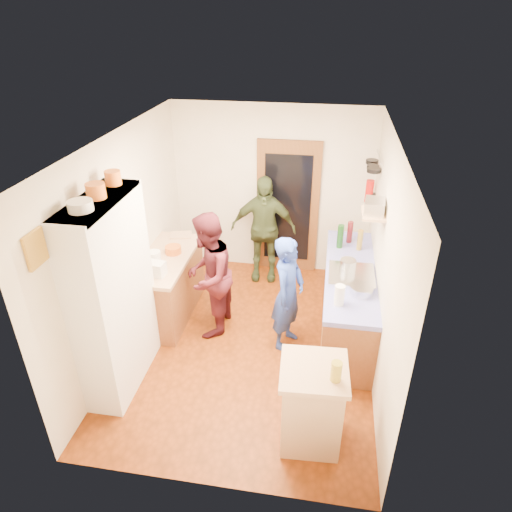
% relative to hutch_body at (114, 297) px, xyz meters
% --- Properties ---
extents(floor, '(3.00, 4.00, 0.02)m').
position_rel_hutch_body_xyz_m(floor, '(1.30, 0.80, -1.11)').
color(floor, '#7C320B').
rests_on(floor, ground).
extents(ceiling, '(3.00, 4.00, 0.02)m').
position_rel_hutch_body_xyz_m(ceiling, '(1.30, 0.80, 1.51)').
color(ceiling, silver).
rests_on(ceiling, ground).
extents(wall_back, '(3.00, 0.02, 2.60)m').
position_rel_hutch_body_xyz_m(wall_back, '(1.30, 2.81, 0.20)').
color(wall_back, silver).
rests_on(wall_back, ground).
extents(wall_front, '(3.00, 0.02, 2.60)m').
position_rel_hutch_body_xyz_m(wall_front, '(1.30, -1.21, 0.20)').
color(wall_front, silver).
rests_on(wall_front, ground).
extents(wall_left, '(0.02, 4.00, 2.60)m').
position_rel_hutch_body_xyz_m(wall_left, '(-0.21, 0.80, 0.20)').
color(wall_left, silver).
rests_on(wall_left, ground).
extents(wall_right, '(0.02, 4.00, 2.60)m').
position_rel_hutch_body_xyz_m(wall_right, '(2.81, 0.80, 0.20)').
color(wall_right, silver).
rests_on(wall_right, ground).
extents(door_frame, '(0.95, 0.06, 2.10)m').
position_rel_hutch_body_xyz_m(door_frame, '(1.55, 2.77, -0.05)').
color(door_frame, brown).
rests_on(door_frame, ground).
extents(door_glass, '(0.70, 0.02, 1.70)m').
position_rel_hutch_body_xyz_m(door_glass, '(1.55, 2.74, -0.05)').
color(door_glass, black).
rests_on(door_glass, door_frame).
extents(hutch_body, '(0.40, 1.20, 2.20)m').
position_rel_hutch_body_xyz_m(hutch_body, '(0.00, 0.00, 0.00)').
color(hutch_body, white).
rests_on(hutch_body, ground).
extents(hutch_top_shelf, '(0.40, 1.14, 0.04)m').
position_rel_hutch_body_xyz_m(hutch_top_shelf, '(0.00, 0.00, 1.08)').
color(hutch_top_shelf, white).
rests_on(hutch_top_shelf, hutch_body).
extents(plate_stack, '(0.22, 0.22, 0.09)m').
position_rel_hutch_body_xyz_m(plate_stack, '(0.00, -0.28, 1.15)').
color(plate_stack, white).
rests_on(plate_stack, hutch_top_shelf).
extents(orange_pot_a, '(0.18, 0.18, 0.15)m').
position_rel_hutch_body_xyz_m(orange_pot_a, '(0.00, 0.02, 1.17)').
color(orange_pot_a, orange).
rests_on(orange_pot_a, hutch_top_shelf).
extents(orange_pot_b, '(0.16, 0.16, 0.14)m').
position_rel_hutch_body_xyz_m(orange_pot_b, '(0.00, 0.39, 1.17)').
color(orange_pot_b, orange).
rests_on(orange_pot_b, hutch_top_shelf).
extents(left_counter_base, '(0.60, 1.40, 0.85)m').
position_rel_hutch_body_xyz_m(left_counter_base, '(0.10, 1.25, -0.68)').
color(left_counter_base, brown).
rests_on(left_counter_base, ground).
extents(left_counter_top, '(0.64, 1.44, 0.05)m').
position_rel_hutch_body_xyz_m(left_counter_top, '(0.10, 1.25, -0.23)').
color(left_counter_top, tan).
rests_on(left_counter_top, left_counter_base).
extents(toaster, '(0.26, 0.19, 0.18)m').
position_rel_hutch_body_xyz_m(toaster, '(0.15, 0.80, -0.11)').
color(toaster, white).
rests_on(toaster, left_counter_top).
extents(kettle, '(0.18, 0.18, 0.19)m').
position_rel_hutch_body_xyz_m(kettle, '(0.05, 1.04, -0.11)').
color(kettle, white).
rests_on(kettle, left_counter_top).
extents(orange_bowl, '(0.25, 0.25, 0.10)m').
position_rel_hutch_body_xyz_m(orange_bowl, '(0.18, 1.37, -0.15)').
color(orange_bowl, orange).
rests_on(orange_bowl, left_counter_top).
extents(chopping_board, '(0.35, 0.29, 0.02)m').
position_rel_hutch_body_xyz_m(chopping_board, '(0.12, 1.88, -0.19)').
color(chopping_board, tan).
rests_on(chopping_board, left_counter_top).
extents(right_counter_base, '(0.60, 2.20, 0.84)m').
position_rel_hutch_body_xyz_m(right_counter_base, '(2.50, 1.30, -0.68)').
color(right_counter_base, brown).
rests_on(right_counter_base, ground).
extents(right_counter_top, '(0.62, 2.22, 0.06)m').
position_rel_hutch_body_xyz_m(right_counter_top, '(2.50, 1.30, -0.23)').
color(right_counter_top, '#0F10BC').
rests_on(right_counter_top, right_counter_base).
extents(hob, '(0.55, 0.58, 0.04)m').
position_rel_hutch_body_xyz_m(hob, '(2.50, 1.16, -0.18)').
color(hob, silver).
rests_on(hob, right_counter_top).
extents(pot_on_hob, '(0.20, 0.20, 0.13)m').
position_rel_hutch_body_xyz_m(pot_on_hob, '(2.45, 1.26, -0.10)').
color(pot_on_hob, silver).
rests_on(pot_on_hob, hob).
extents(bottle_a, '(0.09, 0.09, 0.33)m').
position_rel_hutch_body_xyz_m(bottle_a, '(2.35, 1.90, -0.04)').
color(bottle_a, '#143F14').
rests_on(bottle_a, right_counter_top).
extents(bottle_b, '(0.09, 0.09, 0.30)m').
position_rel_hutch_body_xyz_m(bottle_b, '(2.48, 2.08, -0.05)').
color(bottle_b, '#591419').
rests_on(bottle_b, right_counter_top).
extents(bottle_c, '(0.09, 0.09, 0.29)m').
position_rel_hutch_body_xyz_m(bottle_c, '(2.61, 1.87, -0.06)').
color(bottle_c, olive).
rests_on(bottle_c, right_counter_top).
extents(paper_towel, '(0.12, 0.12, 0.24)m').
position_rel_hutch_body_xyz_m(paper_towel, '(2.35, 0.54, -0.08)').
color(paper_towel, white).
rests_on(paper_towel, right_counter_top).
extents(mixing_bowl, '(0.33, 0.33, 0.10)m').
position_rel_hutch_body_xyz_m(mixing_bowl, '(2.60, 0.79, -0.15)').
color(mixing_bowl, silver).
rests_on(mixing_bowl, right_counter_top).
extents(island_base, '(0.58, 0.58, 0.86)m').
position_rel_hutch_body_xyz_m(island_base, '(2.14, -0.53, -0.67)').
color(island_base, tan).
rests_on(island_base, ground).
extents(island_top, '(0.65, 0.65, 0.05)m').
position_rel_hutch_body_xyz_m(island_top, '(2.14, -0.53, -0.22)').
color(island_top, tan).
rests_on(island_top, island_base).
extents(cutting_board, '(0.37, 0.30, 0.02)m').
position_rel_hutch_body_xyz_m(cutting_board, '(2.09, -0.48, -0.21)').
color(cutting_board, white).
rests_on(cutting_board, island_top).
extents(oil_jar, '(0.10, 0.10, 0.20)m').
position_rel_hutch_body_xyz_m(oil_jar, '(2.33, -0.64, -0.09)').
color(oil_jar, '#AD9E2D').
rests_on(oil_jar, island_top).
extents(pan_rail, '(0.02, 0.65, 0.02)m').
position_rel_hutch_body_xyz_m(pan_rail, '(2.76, 2.33, 0.95)').
color(pan_rail, silver).
rests_on(pan_rail, wall_right).
extents(pan_hang_a, '(0.18, 0.18, 0.05)m').
position_rel_hutch_body_xyz_m(pan_hang_a, '(2.70, 2.15, 0.82)').
color(pan_hang_a, black).
rests_on(pan_hang_a, pan_rail).
extents(pan_hang_b, '(0.16, 0.16, 0.05)m').
position_rel_hutch_body_xyz_m(pan_hang_b, '(2.70, 2.35, 0.80)').
color(pan_hang_b, black).
rests_on(pan_hang_b, pan_rail).
extents(pan_hang_c, '(0.17, 0.17, 0.05)m').
position_rel_hutch_body_xyz_m(pan_hang_c, '(2.70, 2.55, 0.81)').
color(pan_hang_c, black).
rests_on(pan_hang_c, pan_rail).
extents(wall_shelf, '(0.26, 0.42, 0.03)m').
position_rel_hutch_body_xyz_m(wall_shelf, '(2.67, 1.25, 0.60)').
color(wall_shelf, tan).
rests_on(wall_shelf, wall_right).
extents(radio, '(0.25, 0.32, 0.15)m').
position_rel_hutch_body_xyz_m(radio, '(2.67, 1.25, 0.69)').
color(radio, silver).
rests_on(radio, wall_shelf).
extents(ext_bracket, '(0.06, 0.10, 0.04)m').
position_rel_hutch_body_xyz_m(ext_bracket, '(2.77, 2.50, 0.35)').
color(ext_bracket, black).
rests_on(ext_bracket, wall_right).
extents(fire_extinguisher, '(0.11, 0.11, 0.32)m').
position_rel_hutch_body_xyz_m(fire_extinguisher, '(2.71, 2.50, 0.40)').
color(fire_extinguisher, red).
rests_on(fire_extinguisher, wall_right).
extents(picture_frame, '(0.03, 0.25, 0.30)m').
position_rel_hutch_body_xyz_m(picture_frame, '(-0.18, -0.75, 0.95)').
color(picture_frame, gold).
rests_on(picture_frame, wall_left).
extents(person_hob, '(0.50, 0.62, 1.49)m').
position_rel_hutch_body_xyz_m(person_hob, '(1.78, 0.86, -0.36)').
color(person_hob, '#253FA5').
rests_on(person_hob, ground).
extents(person_left, '(0.66, 0.83, 1.65)m').
position_rel_hutch_body_xyz_m(person_left, '(0.78, 1.04, -0.27)').
color(person_left, '#45141D').
rests_on(person_left, ground).
extents(person_back, '(1.00, 0.48, 1.66)m').
position_rel_hutch_body_xyz_m(person_back, '(1.24, 2.43, -0.27)').
color(person_back, '#334022').
rests_on(person_back, ground).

